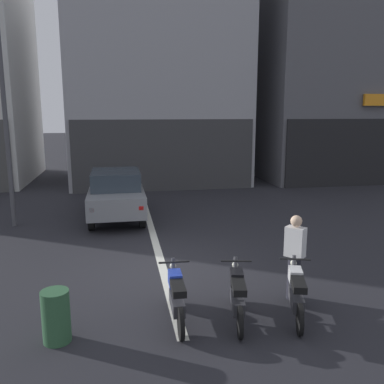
{
  "coord_description": "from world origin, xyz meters",
  "views": [
    {
      "loc": [
        -0.91,
        -8.88,
        3.61
      ],
      "look_at": [
        1.03,
        2.0,
        1.4
      ],
      "focal_mm": 38.48,
      "sensor_mm": 36.0,
      "label": 1
    }
  ],
  "objects_px": {
    "motorcycle_black_row_left_mid": "(237,295)",
    "motorcycle_white_row_centre": "(296,293)",
    "trash_bin": "(56,316)",
    "street_lamp": "(2,85)",
    "car_grey_crossing_near": "(116,193)",
    "person_by_motorcycles": "(295,257)",
    "motorcycle_blue_row_leftmost": "(176,296)"
  },
  "relations": [
    {
      "from": "motorcycle_blue_row_leftmost",
      "to": "trash_bin",
      "type": "xyz_separation_m",
      "value": [
        -1.95,
        -0.31,
        -0.03
      ]
    },
    {
      "from": "motorcycle_white_row_centre",
      "to": "trash_bin",
      "type": "distance_m",
      "value": 4.05
    },
    {
      "from": "car_grey_crossing_near",
      "to": "motorcycle_blue_row_leftmost",
      "type": "relative_size",
      "value": 2.46
    },
    {
      "from": "motorcycle_black_row_left_mid",
      "to": "motorcycle_blue_row_leftmost",
      "type": "bearing_deg",
      "value": 172.72
    },
    {
      "from": "street_lamp",
      "to": "motorcycle_white_row_centre",
      "type": "relative_size",
      "value": 4.42
    },
    {
      "from": "motorcycle_white_row_centre",
      "to": "trash_bin",
      "type": "xyz_separation_m",
      "value": [
        -4.05,
        -0.08,
        -0.03
      ]
    },
    {
      "from": "street_lamp",
      "to": "trash_bin",
      "type": "height_order",
      "value": "street_lamp"
    },
    {
      "from": "street_lamp",
      "to": "motorcycle_blue_row_leftmost",
      "type": "relative_size",
      "value": 4.28
    },
    {
      "from": "motorcycle_white_row_centre",
      "to": "trash_bin",
      "type": "height_order",
      "value": "motorcycle_white_row_centre"
    },
    {
      "from": "car_grey_crossing_near",
      "to": "motorcycle_blue_row_leftmost",
      "type": "xyz_separation_m",
      "value": [
        1.03,
        -7.19,
        -0.43
      ]
    },
    {
      "from": "motorcycle_black_row_left_mid",
      "to": "motorcycle_white_row_centre",
      "type": "relative_size",
      "value": 1.02
    },
    {
      "from": "car_grey_crossing_near",
      "to": "motorcycle_white_row_centre",
      "type": "xyz_separation_m",
      "value": [
        3.12,
        -7.41,
        -0.43
      ]
    },
    {
      "from": "motorcycle_blue_row_leftmost",
      "to": "motorcycle_white_row_centre",
      "type": "xyz_separation_m",
      "value": [
        2.09,
        -0.22,
        0.0
      ]
    },
    {
      "from": "motorcycle_white_row_centre",
      "to": "person_by_motorcycles",
      "type": "height_order",
      "value": "person_by_motorcycles"
    },
    {
      "from": "motorcycle_white_row_centre",
      "to": "car_grey_crossing_near",
      "type": "bearing_deg",
      "value": 112.86
    },
    {
      "from": "street_lamp",
      "to": "motorcycle_black_row_left_mid",
      "type": "height_order",
      "value": "street_lamp"
    },
    {
      "from": "person_by_motorcycles",
      "to": "motorcycle_blue_row_leftmost",
      "type": "bearing_deg",
      "value": -168.79
    },
    {
      "from": "person_by_motorcycles",
      "to": "car_grey_crossing_near",
      "type": "bearing_deg",
      "value": 116.69
    },
    {
      "from": "motorcycle_white_row_centre",
      "to": "street_lamp",
      "type": "bearing_deg",
      "value": 131.95
    },
    {
      "from": "car_grey_crossing_near",
      "to": "motorcycle_black_row_left_mid",
      "type": "bearing_deg",
      "value": -74.15
    },
    {
      "from": "motorcycle_white_row_centre",
      "to": "trash_bin",
      "type": "bearing_deg",
      "value": -178.82
    },
    {
      "from": "car_grey_crossing_near",
      "to": "trash_bin",
      "type": "height_order",
      "value": "car_grey_crossing_near"
    },
    {
      "from": "street_lamp",
      "to": "motorcycle_white_row_centre",
      "type": "xyz_separation_m",
      "value": [
        6.32,
        -7.03,
        -3.86
      ]
    },
    {
      "from": "car_grey_crossing_near",
      "to": "person_by_motorcycles",
      "type": "distance_m",
      "value": 7.52
    },
    {
      "from": "motorcycle_white_row_centre",
      "to": "motorcycle_blue_row_leftmost",
      "type": "bearing_deg",
      "value": 173.96
    },
    {
      "from": "car_grey_crossing_near",
      "to": "motorcycle_white_row_centre",
      "type": "bearing_deg",
      "value": -67.14
    },
    {
      "from": "car_grey_crossing_near",
      "to": "street_lamp",
      "type": "height_order",
      "value": "street_lamp"
    },
    {
      "from": "motorcycle_black_row_left_mid",
      "to": "person_by_motorcycles",
      "type": "height_order",
      "value": "person_by_motorcycles"
    },
    {
      "from": "trash_bin",
      "to": "person_by_motorcycles",
      "type": "bearing_deg",
      "value": 10.15
    },
    {
      "from": "motorcycle_white_row_centre",
      "to": "person_by_motorcycles",
      "type": "xyz_separation_m",
      "value": [
        0.25,
        0.69,
        0.4
      ]
    },
    {
      "from": "motorcycle_black_row_left_mid",
      "to": "motorcycle_white_row_centre",
      "type": "xyz_separation_m",
      "value": [
        1.05,
        -0.09,
        0.0
      ]
    },
    {
      "from": "car_grey_crossing_near",
      "to": "motorcycle_white_row_centre",
      "type": "distance_m",
      "value": 8.05
    }
  ]
}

